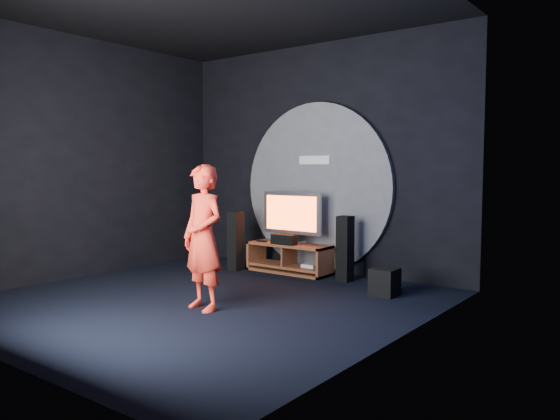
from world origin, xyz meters
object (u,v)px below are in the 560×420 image
object	(u,v)px
tower_speaker_right	(345,249)
player	(203,238)
media_console	(290,260)
subwoofer	(385,282)
tower_speaker_left	(236,241)
tv	(292,215)

from	to	relation	value
tower_speaker_right	player	bearing A→B (deg)	-102.09
media_console	tower_speaker_right	world-z (taller)	tower_speaker_right
player	tower_speaker_right	bearing A→B (deg)	86.94
subwoofer	tower_speaker_left	bearing A→B (deg)	176.78
tower_speaker_right	player	xyz separation A→B (m)	(-0.49, -2.30, 0.36)
media_console	subwoofer	xyz separation A→B (m)	(1.84, -0.49, -0.02)
media_console	subwoofer	distance (m)	1.90
tower_speaker_left	subwoofer	size ratio (longest dim) A/B	2.70
tv	subwoofer	world-z (taller)	tv
player	subwoofer	bearing A→B (deg)	63.50
tower_speaker_left	player	xyz separation A→B (m)	(1.30, -2.01, 0.36)
subwoofer	player	xyz separation A→B (m)	(-1.33, -1.86, 0.65)
media_console	subwoofer	bearing A→B (deg)	-15.08
media_console	tv	size ratio (longest dim) A/B	1.29
tower_speaker_right	subwoofer	world-z (taller)	tower_speaker_right
tower_speaker_left	tower_speaker_right	distance (m)	1.81
tv	tower_speaker_left	size ratio (longest dim) A/B	1.12
tv	media_console	bearing A→B (deg)	-83.78
media_console	tv	world-z (taller)	tv
tower_speaker_right	subwoofer	xyz separation A→B (m)	(0.83, -0.44, -0.29)
tv	subwoofer	distance (m)	2.05
tv	player	world-z (taller)	player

